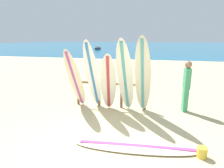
{
  "coord_description": "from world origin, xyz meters",
  "views": [
    {
      "loc": [
        1.07,
        -3.41,
        2.46
      ],
      "look_at": [
        -0.44,
        3.2,
        0.78
      ],
      "focal_mm": 30.38,
      "sensor_mm": 36.0,
      "label": 1
    }
  ],
  "objects_px": {
    "surfboard_leaning_left": "(93,76)",
    "surfboard_leaning_center_right": "(143,76)",
    "surfboard_leaning_far_left": "(75,79)",
    "beachgoer_standing": "(186,84)",
    "surfboard_rack": "(110,90)",
    "surfboard_lying_on_sand": "(136,147)",
    "sand_bucket": "(202,152)",
    "surfboard_leaning_center_left": "(108,83)",
    "surfboard_leaning_center": "(125,77)",
    "small_boat_offshore": "(98,48)"
  },
  "relations": [
    {
      "from": "surfboard_lying_on_sand",
      "to": "beachgoer_standing",
      "type": "xyz_separation_m",
      "value": [
        1.37,
        2.59,
        0.91
      ]
    },
    {
      "from": "surfboard_lying_on_sand",
      "to": "sand_bucket",
      "type": "distance_m",
      "value": 1.38
    },
    {
      "from": "small_boat_offshore",
      "to": "sand_bucket",
      "type": "relative_size",
      "value": 11.5
    },
    {
      "from": "surfboard_leaning_center_left",
      "to": "surfboard_leaning_center",
      "type": "height_order",
      "value": "surfboard_leaning_center"
    },
    {
      "from": "surfboard_leaning_center_left",
      "to": "surfboard_leaning_center_right",
      "type": "relative_size",
      "value": 0.79
    },
    {
      "from": "surfboard_leaning_left",
      "to": "small_boat_offshore",
      "type": "height_order",
      "value": "surfboard_leaning_left"
    },
    {
      "from": "surfboard_rack",
      "to": "surfboard_lying_on_sand",
      "type": "bearing_deg",
      "value": -63.98
    },
    {
      "from": "surfboard_leaning_center_right",
      "to": "surfboard_lying_on_sand",
      "type": "height_order",
      "value": "surfboard_leaning_center_right"
    },
    {
      "from": "sand_bucket",
      "to": "surfboard_lying_on_sand",
      "type": "bearing_deg",
      "value": 178.57
    },
    {
      "from": "sand_bucket",
      "to": "surfboard_rack",
      "type": "bearing_deg",
      "value": 136.07
    },
    {
      "from": "surfboard_leaning_left",
      "to": "surfboard_leaning_center_right",
      "type": "height_order",
      "value": "surfboard_leaning_center_right"
    },
    {
      "from": "surfboard_leaning_center_right",
      "to": "surfboard_lying_on_sand",
      "type": "distance_m",
      "value": 2.39
    },
    {
      "from": "surfboard_leaning_center_left",
      "to": "beachgoer_standing",
      "type": "height_order",
      "value": "surfboard_leaning_center_left"
    },
    {
      "from": "surfboard_leaning_center",
      "to": "surfboard_leaning_center_right",
      "type": "xyz_separation_m",
      "value": [
        0.55,
        0.04,
        0.04
      ]
    },
    {
      "from": "surfboard_leaning_center_right",
      "to": "surfboard_rack",
      "type": "bearing_deg",
      "value": 161.09
    },
    {
      "from": "surfboard_leaning_center_right",
      "to": "sand_bucket",
      "type": "height_order",
      "value": "surfboard_leaning_center_right"
    },
    {
      "from": "surfboard_leaning_center",
      "to": "surfboard_lying_on_sand",
      "type": "xyz_separation_m",
      "value": [
        0.6,
        -2.01,
        -1.2
      ]
    },
    {
      "from": "surfboard_leaning_far_left",
      "to": "surfboard_leaning_center_left",
      "type": "bearing_deg",
      "value": 3.09
    },
    {
      "from": "surfboard_leaning_far_left",
      "to": "surfboard_lying_on_sand",
      "type": "distance_m",
      "value": 3.23
    },
    {
      "from": "surfboard_leaning_center_right",
      "to": "surfboard_lying_on_sand",
      "type": "xyz_separation_m",
      "value": [
        0.04,
        -2.05,
        -1.23
      ]
    },
    {
      "from": "surfboard_rack",
      "to": "beachgoer_standing",
      "type": "relative_size",
      "value": 1.49
    },
    {
      "from": "surfboard_leaning_left",
      "to": "surfboard_leaning_center",
      "type": "distance_m",
      "value": 1.1
    },
    {
      "from": "sand_bucket",
      "to": "small_boat_offshore",
      "type": "bearing_deg",
      "value": 110.38
    },
    {
      "from": "surfboard_leaning_far_left",
      "to": "surfboard_leaning_center_left",
      "type": "height_order",
      "value": "surfboard_leaning_far_left"
    },
    {
      "from": "surfboard_lying_on_sand",
      "to": "beachgoer_standing",
      "type": "bearing_deg",
      "value": 62.16
    },
    {
      "from": "surfboard_lying_on_sand",
      "to": "beachgoer_standing",
      "type": "height_order",
      "value": "beachgoer_standing"
    },
    {
      "from": "surfboard_rack",
      "to": "surfboard_leaning_left",
      "type": "bearing_deg",
      "value": -143.16
    },
    {
      "from": "surfboard_leaning_center_left",
      "to": "sand_bucket",
      "type": "bearing_deg",
      "value": -39.47
    },
    {
      "from": "surfboard_leaning_center",
      "to": "surfboard_leaning_center_right",
      "type": "height_order",
      "value": "surfboard_leaning_center_right"
    },
    {
      "from": "surfboard_leaning_left",
      "to": "surfboard_leaning_center",
      "type": "xyz_separation_m",
      "value": [
        1.1,
        -0.05,
        0.02
      ]
    },
    {
      "from": "surfboard_rack",
      "to": "sand_bucket",
      "type": "height_order",
      "value": "surfboard_rack"
    },
    {
      "from": "surfboard_leaning_center",
      "to": "beachgoer_standing",
      "type": "height_order",
      "value": "surfboard_leaning_center"
    },
    {
      "from": "surfboard_leaning_center",
      "to": "beachgoer_standing",
      "type": "distance_m",
      "value": 2.07
    },
    {
      "from": "surfboard_leaning_center_right",
      "to": "beachgoer_standing",
      "type": "height_order",
      "value": "surfboard_leaning_center_right"
    },
    {
      "from": "surfboard_leaning_far_left",
      "to": "beachgoer_standing",
      "type": "distance_m",
      "value": 3.73
    },
    {
      "from": "surfboard_leaning_center_left",
      "to": "small_boat_offshore",
      "type": "height_order",
      "value": "surfboard_leaning_center_left"
    },
    {
      "from": "surfboard_leaning_far_left",
      "to": "sand_bucket",
      "type": "xyz_separation_m",
      "value": [
        3.69,
        -2.03,
        -0.95
      ]
    },
    {
      "from": "surfboard_leaning_center",
      "to": "beachgoer_standing",
      "type": "xyz_separation_m",
      "value": [
        1.97,
        0.59,
        -0.29
      ]
    },
    {
      "from": "sand_bucket",
      "to": "surfboard_leaning_far_left",
      "type": "bearing_deg",
      "value": 151.23
    },
    {
      "from": "surfboard_rack",
      "to": "surfboard_leaning_center_left",
      "type": "relative_size",
      "value": 1.28
    },
    {
      "from": "surfboard_lying_on_sand",
      "to": "surfboard_leaning_center",
      "type": "bearing_deg",
      "value": 106.56
    },
    {
      "from": "beachgoer_standing",
      "to": "small_boat_offshore",
      "type": "xyz_separation_m",
      "value": [
        -12.8,
        31.87,
        -0.69
      ]
    },
    {
      "from": "surfboard_leaning_center_right",
      "to": "surfboard_leaning_left",
      "type": "bearing_deg",
      "value": 179.53
    },
    {
      "from": "surfboard_leaning_center",
      "to": "sand_bucket",
      "type": "height_order",
      "value": "surfboard_leaning_center"
    },
    {
      "from": "surfboard_leaning_far_left",
      "to": "surfboard_leaning_center",
      "type": "relative_size",
      "value": 0.87
    },
    {
      "from": "surfboard_leaning_far_left",
      "to": "sand_bucket",
      "type": "relative_size",
      "value": 9.25
    },
    {
      "from": "surfboard_leaning_center_left",
      "to": "beachgoer_standing",
      "type": "distance_m",
      "value": 2.59
    },
    {
      "from": "surfboard_leaning_far_left",
      "to": "beachgoer_standing",
      "type": "height_order",
      "value": "surfboard_leaning_far_left"
    },
    {
      "from": "beachgoer_standing",
      "to": "sand_bucket",
      "type": "relative_size",
      "value": 7.44
    },
    {
      "from": "surfboard_leaning_center_right",
      "to": "sand_bucket",
      "type": "distance_m",
      "value": 2.77
    }
  ]
}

